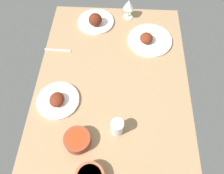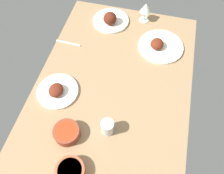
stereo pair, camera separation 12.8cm
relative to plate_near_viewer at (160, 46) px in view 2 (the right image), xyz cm
name	(u,v)px [view 2 (the right image)]	position (x,y,z in cm)	size (l,w,h in cm)	color
dining_table	(112,91)	(38.13, -22.57, -3.68)	(140.00, 90.00, 4.00)	#937551
plate_near_viewer	(160,46)	(0.00, 0.00, 0.00)	(29.12, 29.12, 7.39)	white
plate_far_side	(57,91)	(48.04, -52.32, 0.08)	(23.70, 23.70, 6.58)	white
plate_center_main	(111,20)	(-14.72, -36.76, 1.06)	(25.16, 25.16, 9.71)	white
bowl_sauce	(67,132)	(70.50, -38.14, 1.45)	(13.35, 13.35, 5.76)	brown
bowl_pasta	(70,171)	(87.63, -30.19, 1.19)	(13.81, 13.81, 5.24)	#A35133
wine_glass	(146,9)	(-23.11, -14.27, 8.25)	(7.60, 7.60, 14.00)	silver
water_tumbler	(107,127)	(63.33, -18.67, 3.07)	(6.65, 6.65, 9.50)	silver
fork_loose	(68,43)	(11.06, -59.28, -1.28)	(17.11, 0.90, 0.80)	silver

